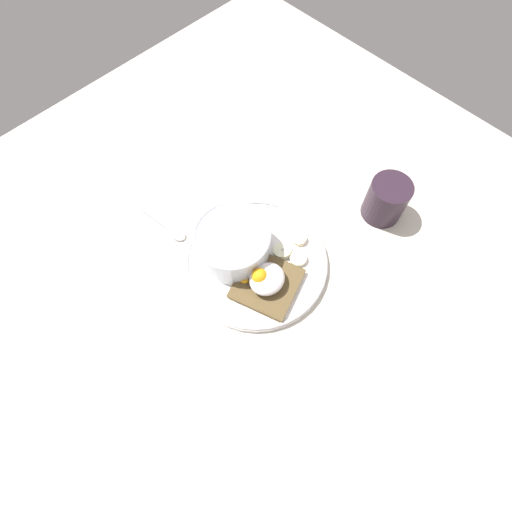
% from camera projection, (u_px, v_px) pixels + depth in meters
% --- Properties ---
extents(ground_plane, '(1.20, 1.20, 0.02)m').
position_uv_depth(ground_plane, '(256.00, 266.00, 0.73)').
color(ground_plane, beige).
rests_on(ground_plane, ground).
extents(plate, '(0.26, 0.26, 0.02)m').
position_uv_depth(plate, '(256.00, 261.00, 0.72)').
color(plate, white).
rests_on(plate, ground_plane).
extents(oatmeal_bowl, '(0.13, 0.13, 0.07)m').
position_uv_depth(oatmeal_bowl, '(233.00, 244.00, 0.69)').
color(oatmeal_bowl, white).
rests_on(oatmeal_bowl, plate).
extents(toast_slice, '(0.13, 0.13, 0.01)m').
position_uv_depth(toast_slice, '(267.00, 284.00, 0.69)').
color(toast_slice, brown).
rests_on(toast_slice, plate).
extents(poached_egg, '(0.07, 0.07, 0.04)m').
position_uv_depth(poached_egg, '(266.00, 279.00, 0.67)').
color(poached_egg, white).
rests_on(poached_egg, toast_slice).
extents(banana_slice_front, '(0.04, 0.04, 0.01)m').
position_uv_depth(banana_slice_front, '(299.00, 239.00, 0.73)').
color(banana_slice_front, beige).
rests_on(banana_slice_front, plate).
extents(banana_slice_left, '(0.04, 0.04, 0.01)m').
position_uv_depth(banana_slice_left, '(298.00, 258.00, 0.71)').
color(banana_slice_left, beige).
rests_on(banana_slice_left, plate).
extents(banana_slice_back, '(0.04, 0.04, 0.02)m').
position_uv_depth(banana_slice_back, '(282.00, 251.00, 0.72)').
color(banana_slice_back, '#EDF0C7').
rests_on(banana_slice_back, plate).
extents(coffee_mug, '(0.07, 0.07, 0.08)m').
position_uv_depth(coffee_mug, '(386.00, 200.00, 0.73)').
color(coffee_mug, '#2B1C2A').
rests_on(coffee_mug, ground_plane).
extents(spoon, '(0.03, 0.12, 0.01)m').
position_uv_depth(spoon, '(168.00, 227.00, 0.75)').
color(spoon, silver).
rests_on(spoon, ground_plane).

